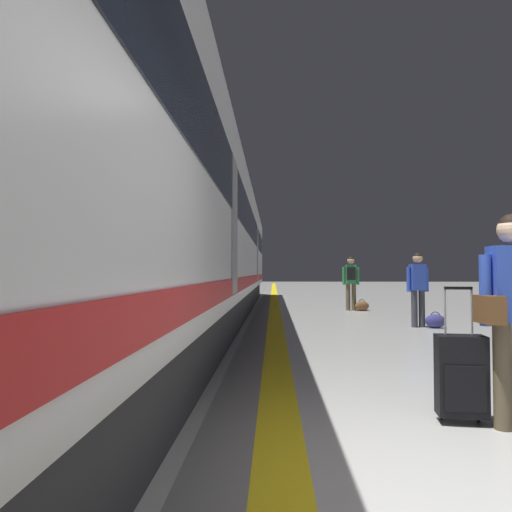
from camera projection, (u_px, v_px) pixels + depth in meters
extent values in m
cube|color=yellow|center=(275.00, 319.00, 12.45)|extent=(0.36, 80.00, 0.01)
cube|color=slate|center=(263.00, 319.00, 12.47)|extent=(0.60, 80.00, 0.01)
cube|color=#38383D|center=(187.00, 309.00, 11.48)|extent=(2.67, 27.15, 0.70)
cube|color=white|center=(188.00, 233.00, 11.54)|extent=(2.90, 28.28, 2.90)
cylinder|color=white|center=(188.00, 175.00, 11.59)|extent=(2.84, 27.72, 2.84)
cube|color=black|center=(188.00, 218.00, 11.55)|extent=(2.93, 26.59, 0.80)
cube|color=red|center=(188.00, 281.00, 11.50)|extent=(2.94, 27.72, 0.24)
cone|color=white|center=(237.00, 260.00, 26.95)|extent=(2.75, 2.60, 2.75)
cube|color=gray|center=(235.00, 226.00, 7.24)|extent=(0.02, 0.90, 2.00)
cube|color=gray|center=(258.00, 254.00, 17.84)|extent=(0.02, 0.90, 2.00)
cylinder|color=brown|center=(503.00, 375.00, 3.74)|extent=(0.14, 0.14, 0.83)
cube|color=blue|center=(512.00, 284.00, 3.76)|extent=(0.34, 0.21, 0.59)
cylinder|color=blue|center=(485.00, 290.00, 3.75)|extent=(0.09, 0.09, 0.55)
sphere|color=beige|center=(511.00, 230.00, 3.78)|extent=(0.22, 0.22, 0.22)
sphere|color=black|center=(511.00, 226.00, 3.78)|extent=(0.20, 0.20, 0.20)
cube|color=brown|center=(489.00, 309.00, 3.73)|extent=(0.15, 0.28, 0.22)
cube|color=black|center=(461.00, 375.00, 3.89)|extent=(0.40, 0.26, 0.64)
cube|color=black|center=(465.00, 389.00, 3.77)|extent=(0.31, 0.05, 0.35)
cylinder|color=black|center=(478.00, 418.00, 3.92)|extent=(0.03, 0.06, 0.06)
cylinder|color=black|center=(441.00, 416.00, 3.97)|extent=(0.03, 0.06, 0.06)
cylinder|color=gray|center=(472.00, 311.00, 3.95)|extent=(0.02, 0.02, 0.38)
cylinder|color=gray|center=(445.00, 311.00, 3.98)|extent=(0.02, 0.02, 0.38)
cube|color=black|center=(458.00, 288.00, 3.97)|extent=(0.22, 0.05, 0.02)
cylinder|color=#383842|center=(414.00, 309.00, 10.65)|extent=(0.14, 0.14, 0.81)
cylinder|color=#383842|center=(422.00, 309.00, 10.68)|extent=(0.14, 0.14, 0.81)
cube|color=blue|center=(418.00, 277.00, 10.69)|extent=(0.36, 0.25, 0.58)
cylinder|color=blue|center=(409.00, 279.00, 10.66)|extent=(0.09, 0.09, 0.54)
cylinder|color=blue|center=(427.00, 279.00, 10.73)|extent=(0.09, 0.09, 0.54)
sphere|color=tan|center=(418.00, 258.00, 10.70)|extent=(0.21, 0.21, 0.21)
sphere|color=black|center=(418.00, 257.00, 10.70)|extent=(0.20, 0.20, 0.20)
ellipsoid|color=navy|center=(435.00, 321.00, 10.49)|extent=(0.44, 0.26, 0.30)
torus|color=navy|center=(435.00, 317.00, 10.49)|extent=(0.22, 0.02, 0.22)
cylinder|color=brown|center=(348.00, 297.00, 15.36)|extent=(0.14, 0.14, 0.85)
cylinder|color=brown|center=(354.00, 297.00, 15.34)|extent=(0.14, 0.14, 0.85)
cube|color=#338C4C|center=(351.00, 274.00, 15.37)|extent=(0.36, 0.22, 0.60)
cylinder|color=#338C4C|center=(344.00, 276.00, 15.41)|extent=(0.09, 0.09, 0.56)
cylinder|color=#338C4C|center=(358.00, 276.00, 15.36)|extent=(0.09, 0.09, 0.56)
sphere|color=tan|center=(351.00, 261.00, 15.39)|extent=(0.22, 0.22, 0.22)
sphere|color=black|center=(351.00, 260.00, 15.39)|extent=(0.20, 0.20, 0.20)
cube|color=black|center=(351.00, 274.00, 15.23)|extent=(0.27, 0.16, 0.40)
ellipsoid|color=brown|center=(362.00, 306.00, 15.20)|extent=(0.44, 0.26, 0.30)
torus|color=brown|center=(362.00, 303.00, 15.20)|extent=(0.22, 0.02, 0.22)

